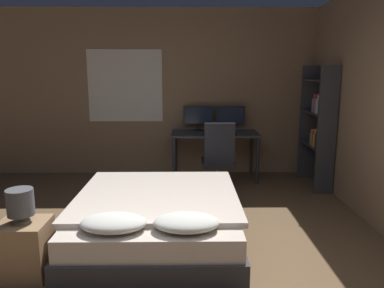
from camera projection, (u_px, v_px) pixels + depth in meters
name	position (u px, v px, depth m)	size (l,w,h in m)	color
wall_back	(180.00, 93.00, 6.17)	(12.00, 0.08, 2.70)	#8E7051
bed	(157.00, 218.00, 3.82)	(1.64, 1.91, 0.55)	#2D2D33
nightstand	(25.00, 249.00, 3.15)	(0.41, 0.38, 0.49)	#997551
bedside_lamp	(20.00, 203.00, 3.07)	(0.22, 0.22, 0.29)	gray
desk	(215.00, 139.00, 5.92)	(1.37, 0.66, 0.75)	#38383D
monitor_left	(198.00, 117.00, 6.08)	(0.48, 0.16, 0.40)	black
monitor_right	(230.00, 117.00, 6.08)	(0.48, 0.16, 0.40)	black
keyboard	(216.00, 135.00, 5.68)	(0.40, 0.13, 0.02)	black
computer_mouse	(235.00, 134.00, 5.68)	(0.07, 0.05, 0.04)	black
office_chair	(218.00, 166.00, 5.25)	(0.52, 0.52, 1.03)	black
bookshelf	(319.00, 122.00, 5.42)	(0.27, 0.84, 1.79)	#333338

